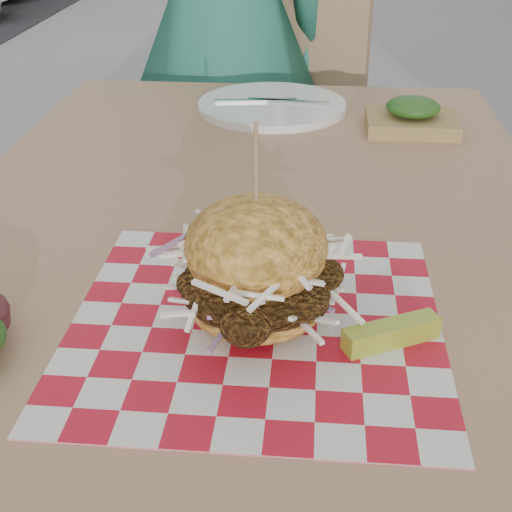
% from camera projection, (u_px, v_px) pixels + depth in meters
% --- Properties ---
extents(ground, '(80.00, 80.00, 0.00)m').
position_uv_depth(ground, '(415.00, 505.00, 1.45)').
color(ground, gray).
rests_on(ground, ground).
extents(diner, '(0.67, 0.54, 1.59)m').
position_uv_depth(diner, '(223.00, 29.00, 1.71)').
color(diner, '#297762').
rests_on(diner, ground).
extents(patio_table, '(0.80, 1.20, 0.75)m').
position_uv_depth(patio_table, '(249.00, 263.00, 0.96)').
color(patio_table, tan).
rests_on(patio_table, ground).
extents(patio_chair, '(0.52, 0.52, 0.95)m').
position_uv_depth(patio_chair, '(295.00, 125.00, 1.83)').
color(patio_chair, tan).
rests_on(patio_chair, ground).
extents(paper_liner, '(0.36, 0.36, 0.00)m').
position_uv_depth(paper_liner, '(256.00, 322.00, 0.70)').
color(paper_liner, red).
rests_on(paper_liner, patio_table).
extents(sandwich, '(0.18, 0.18, 0.20)m').
position_uv_depth(sandwich, '(256.00, 271.00, 0.67)').
color(sandwich, gold).
rests_on(sandwich, paper_liner).
extents(pickle_spear, '(0.09, 0.06, 0.02)m').
position_uv_depth(pickle_spear, '(391.00, 333.00, 0.66)').
color(pickle_spear, '#A5AE32').
rests_on(pickle_spear, paper_liner).
extents(place_setting, '(0.27, 0.27, 0.02)m').
position_uv_depth(place_setting, '(272.00, 106.00, 1.30)').
color(place_setting, white).
rests_on(place_setting, patio_table).
extents(kraft_tray, '(0.15, 0.12, 0.06)m').
position_uv_depth(kraft_tray, '(412.00, 117.00, 1.19)').
color(kraft_tray, olive).
rests_on(kraft_tray, patio_table).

